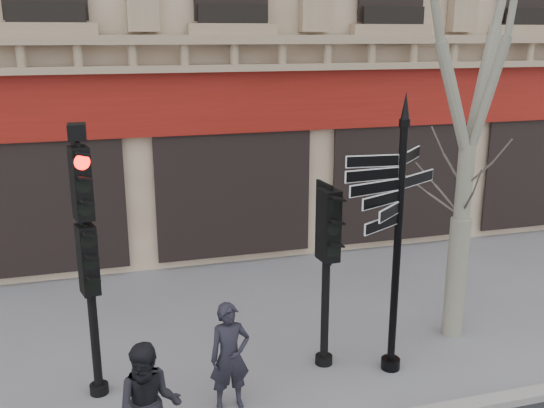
% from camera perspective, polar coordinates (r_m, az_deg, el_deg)
% --- Properties ---
extents(ground, '(80.00, 80.00, 0.00)m').
position_cam_1_polar(ground, '(9.44, 3.31, -15.95)').
color(ground, slate).
rests_on(ground, ground).
extents(fingerpost, '(2.24, 2.24, 4.20)m').
position_cam_1_polar(fingerpost, '(8.74, 12.01, 1.26)').
color(fingerpost, black).
rests_on(fingerpost, ground).
extents(traffic_signal_main, '(0.49, 0.40, 3.86)m').
position_cam_1_polar(traffic_signal_main, '(8.38, -17.15, -2.44)').
color(traffic_signal_main, black).
rests_on(traffic_signal_main, ground).
extents(traffic_signal_secondary, '(0.51, 0.39, 2.81)m').
position_cam_1_polar(traffic_signal_secondary, '(8.97, 5.18, -3.83)').
color(traffic_signal_secondary, black).
rests_on(traffic_signal_secondary, ground).
extents(pedestrian_a, '(0.58, 0.39, 1.53)m').
position_cam_1_polar(pedestrian_a, '(8.42, -4.00, -14.14)').
color(pedestrian_a, black).
rests_on(pedestrian_a, ground).
extents(pedestrian_b, '(0.86, 0.72, 1.58)m').
position_cam_1_polar(pedestrian_b, '(7.53, -11.49, -18.19)').
color(pedestrian_b, black).
rests_on(pedestrian_b, ground).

